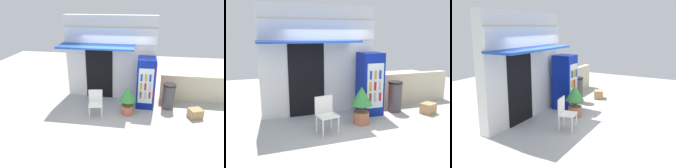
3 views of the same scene
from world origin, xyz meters
TOP-DOWN VIEW (x-y plane):
  - ground at (0.00, 0.00)m, footprint 16.00×16.00m
  - storefront_building at (-0.28, 1.51)m, footprint 3.44×1.21m
  - drink_cooler at (1.13, 0.89)m, footprint 0.65×0.71m
  - plastic_chair at (-0.51, -0.01)m, footprint 0.53×0.49m
  - potted_plant_near_shop at (0.54, 0.22)m, footprint 0.57×0.57m
  - trash_bin at (1.97, 0.84)m, footprint 0.44×0.44m
  - stone_boundary_wall at (3.10, 1.55)m, footprint 2.75×0.24m
  - cardboard_box at (2.82, 0.31)m, footprint 0.51×0.46m

SIDE VIEW (x-z plane):
  - ground at x=0.00m, z-range 0.00..0.00m
  - cardboard_box at x=2.82m, z-range 0.00..0.31m
  - trash_bin at x=1.97m, z-range 0.00..0.94m
  - stone_boundary_wall at x=3.10m, z-range 0.00..1.04m
  - plastic_chair at x=-0.51m, z-range 0.07..0.96m
  - potted_plant_near_shop at x=0.54m, z-range 0.10..1.12m
  - drink_cooler at x=1.13m, z-range 0.00..1.83m
  - storefront_building at x=-0.28m, z-range 0.05..3.21m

